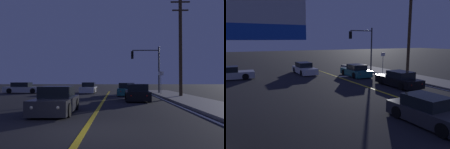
{
  "view_description": "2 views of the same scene",
  "coord_description": "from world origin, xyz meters",
  "views": [
    {
      "loc": [
        1.07,
        -7.55,
        1.67
      ],
      "look_at": [
        0.55,
        16.95,
        2.21
      ],
      "focal_mm": 37.82,
      "sensor_mm": 36.0,
      "label": 1
    },
    {
      "loc": [
        -10.31,
        -2.63,
        3.98
      ],
      "look_at": [
        -1.71,
        14.53,
        0.9
      ],
      "focal_mm": 34.33,
      "sensor_mm": 36.0,
      "label": 2
    }
  ],
  "objects": [
    {
      "name": "sidewalk_right",
      "position": [
        6.83,
        9.76,
        0.07
      ],
      "size": [
        3.2,
        35.14,
        0.15
      ],
      "primitive_type": "cube",
      "color": "gray",
      "rests_on": "ground"
    },
    {
      "name": "lane_line_center",
      "position": [
        0.0,
        9.76,
        0.01
      ],
      "size": [
        0.2,
        33.19,
        0.01
      ],
      "primitive_type": "cube",
      "color": "gold",
      "rests_on": "ground"
    },
    {
      "name": "lane_line_edge_right",
      "position": [
        4.98,
        9.76,
        0.01
      ],
      "size": [
        0.16,
        33.19,
        0.01
      ],
      "primitive_type": "cube",
      "color": "silver",
      "rests_on": "ground"
    },
    {
      "name": "stop_bar",
      "position": [
        2.61,
        18.02,
        0.01
      ],
      "size": [
        5.23,
        0.5,
        0.01
      ],
      "primitive_type": "cube",
      "color": "silver",
      "rests_on": "ground"
    },
    {
      "name": "car_distant_tail_white",
      "position": [
        -2.48,
        22.07,
        0.58
      ],
      "size": [
        1.88,
        4.74,
        1.34
      ],
      "rotation": [
        0.0,
        0.0,
        3.15
      ],
      "color": "silver",
      "rests_on": "ground"
    },
    {
      "name": "car_parked_curb_black",
      "position": [
        2.68,
        11.44,
        0.58
      ],
      "size": [
        1.97,
        4.42,
        1.34
      ],
      "rotation": [
        0.0,
        0.0,
        -0.02
      ],
      "color": "black",
      "rests_on": "ground"
    },
    {
      "name": "car_side_waiting_silver",
      "position": [
        -10.62,
        21.65,
        0.58
      ],
      "size": [
        4.74,
        1.99,
        1.34
      ],
      "rotation": [
        0.0,
        0.0,
        -1.59
      ],
      "color": "#B2B5BA",
      "rests_on": "ground"
    },
    {
      "name": "car_mid_block_teal",
      "position": [
        2.09,
        17.66,
        0.58
      ],
      "size": [
        2.08,
        4.25,
        1.34
      ],
      "rotation": [
        0.0,
        0.0,
        -0.04
      ],
      "color": "#195960",
      "rests_on": "ground"
    },
    {
      "name": "car_following_oncoming_charcoal",
      "position": [
        -1.98,
        4.25,
        0.58
      ],
      "size": [
        1.96,
        4.29,
        1.34
      ],
      "rotation": [
        0.0,
        0.0,
        3.17
      ],
      "color": "#2D2D33",
      "rests_on": "ground"
    },
    {
      "name": "traffic_signal_near_right",
      "position": [
        4.83,
        20.32,
        3.68
      ],
      "size": [
        3.37,
        0.28,
        5.55
      ],
      "rotation": [
        0.0,
        0.0,
        3.14
      ],
      "color": "#38383D",
      "rests_on": "ground"
    },
    {
      "name": "utility_pole_right",
      "position": [
        7.13,
        14.95,
        5.04
      ],
      "size": [
        1.82,
        0.32,
        9.71
      ],
      "color": "#42301E",
      "rests_on": "ground"
    },
    {
      "name": "street_sign_corner",
      "position": [
        5.73,
        17.52,
        1.73
      ],
      "size": [
        0.56,
        0.06,
        2.58
      ],
      "color": "slate",
      "rests_on": "ground"
    }
  ]
}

